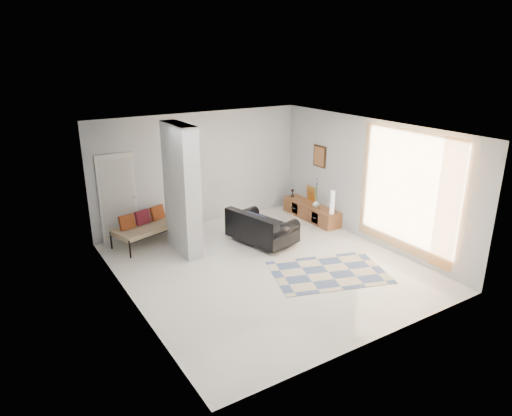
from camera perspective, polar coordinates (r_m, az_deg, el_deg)
floor at (r=9.44m, az=1.26°, el=-7.26°), size 6.00×6.00×0.00m
ceiling at (r=8.57m, az=1.40°, el=9.75°), size 6.00×6.00×0.00m
wall_back at (r=11.43m, az=-6.96°, el=4.84°), size 6.00×0.00×6.00m
wall_front at (r=6.78m, az=15.42°, el=-6.00°), size 6.00×0.00×6.00m
wall_left at (r=7.83m, az=-15.78°, el=-2.56°), size 0.00×6.00×6.00m
wall_right at (r=10.60m, az=13.88°, el=3.28°), size 0.00×6.00×6.00m
partition_column at (r=9.77m, az=-9.28°, el=2.25°), size 0.35×1.20×2.80m
hallway_door at (r=10.82m, az=-16.89°, el=1.22°), size 0.85×0.06×2.04m
curtain at (r=9.80m, az=18.33°, el=1.87°), size 0.00×2.55×2.55m
wall_art at (r=11.73m, az=7.97°, el=6.42°), size 0.04×0.45×0.55m
media_console at (r=12.01m, az=6.91°, el=-0.42°), size 0.45×1.89×0.80m
loveseat at (r=10.39m, az=0.51°, el=-2.55°), size 1.24×1.72×0.76m
daybed at (r=10.72m, az=-12.98°, el=-2.04°), size 1.92×1.23×0.77m
area_rug at (r=9.29m, az=9.04°, el=-7.93°), size 2.57×2.09×0.01m
cylinder_lamp at (r=11.25m, az=9.53°, el=0.70°), size 0.11×0.11×0.58m
bronze_figurine at (r=12.46m, az=4.57°, el=1.87°), size 0.12×0.12×0.22m
vase at (r=11.71m, az=7.50°, el=0.53°), size 0.19×0.19×0.18m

